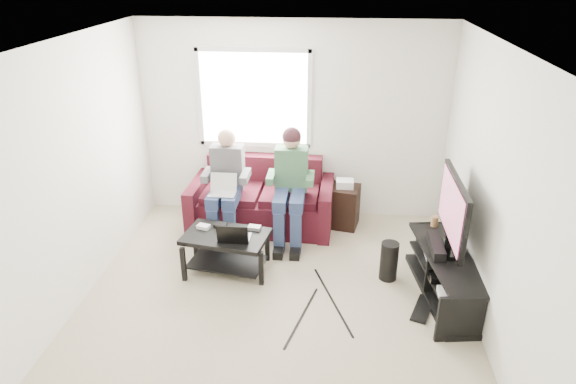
% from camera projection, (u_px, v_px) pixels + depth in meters
% --- Properties ---
extents(floor, '(4.50, 4.50, 0.00)m').
position_uv_depth(floor, '(273.00, 309.00, 5.22)').
color(floor, tan).
rests_on(floor, ground).
extents(ceiling, '(4.50, 4.50, 0.00)m').
position_uv_depth(ceiling, '(269.00, 47.00, 4.14)').
color(ceiling, white).
rests_on(ceiling, wall_back).
extents(wall_back, '(4.50, 0.00, 4.50)m').
position_uv_depth(wall_back, '(293.00, 122.00, 6.72)').
color(wall_back, white).
rests_on(wall_back, floor).
extents(wall_front, '(4.50, 0.00, 4.50)m').
position_uv_depth(wall_front, '(217.00, 375.00, 2.64)').
color(wall_front, white).
rests_on(wall_front, floor).
extents(wall_left, '(0.00, 4.50, 4.50)m').
position_uv_depth(wall_left, '(62.00, 185.00, 4.85)').
color(wall_left, white).
rests_on(wall_left, floor).
extents(wall_right, '(0.00, 4.50, 4.50)m').
position_uv_depth(wall_right, '(497.00, 202.00, 4.51)').
color(wall_right, white).
rests_on(wall_right, floor).
extents(window, '(1.48, 0.04, 1.28)m').
position_uv_depth(window, '(254.00, 99.00, 6.62)').
color(window, white).
rests_on(window, wall_back).
extents(sofa, '(1.86, 0.94, 0.87)m').
position_uv_depth(sofa, '(262.00, 202.00, 6.76)').
color(sofa, '#4F1327').
rests_on(sofa, floor).
extents(person_left, '(0.40, 0.71, 1.36)m').
position_uv_depth(person_left, '(226.00, 181.00, 6.32)').
color(person_left, '#334A71').
rests_on(person_left, sofa).
extents(person_right, '(0.40, 0.71, 1.40)m').
position_uv_depth(person_right, '(290.00, 178.00, 6.25)').
color(person_right, '#334A71').
rests_on(person_right, sofa).
extents(laptop_silver, '(0.32, 0.23, 0.24)m').
position_uv_depth(laptop_silver, '(222.00, 189.00, 6.15)').
color(laptop_silver, silver).
rests_on(laptop_silver, person_left).
extents(coffee_table, '(1.00, 0.71, 0.46)m').
position_uv_depth(coffee_table, '(226.00, 244.00, 5.74)').
color(coffee_table, black).
rests_on(coffee_table, floor).
extents(laptop_black, '(0.37, 0.29, 0.24)m').
position_uv_depth(laptop_black, '(234.00, 229.00, 5.56)').
color(laptop_black, black).
rests_on(laptop_black, coffee_table).
extents(controller_a, '(0.16, 0.12, 0.04)m').
position_uv_depth(controller_a, '(203.00, 227.00, 5.82)').
color(controller_a, silver).
rests_on(controller_a, coffee_table).
extents(controller_b, '(0.15, 0.10, 0.04)m').
position_uv_depth(controller_b, '(220.00, 225.00, 5.85)').
color(controller_b, black).
rests_on(controller_b, coffee_table).
extents(controller_c, '(0.15, 0.11, 0.04)m').
position_uv_depth(controller_c, '(254.00, 228.00, 5.79)').
color(controller_c, gray).
rests_on(controller_c, coffee_table).
extents(tv_stand, '(0.64, 1.52, 0.49)m').
position_uv_depth(tv_stand, '(446.00, 277.00, 5.35)').
color(tv_stand, black).
rests_on(tv_stand, floor).
extents(tv, '(0.12, 1.10, 0.81)m').
position_uv_depth(tv, '(453.00, 211.00, 5.14)').
color(tv, black).
rests_on(tv, tv_stand).
extents(soundbar, '(0.12, 0.50, 0.10)m').
position_uv_depth(soundbar, '(436.00, 246.00, 5.32)').
color(soundbar, black).
rests_on(soundbar, tv_stand).
extents(drink_cup, '(0.08, 0.08, 0.12)m').
position_uv_depth(drink_cup, '(435.00, 221.00, 5.79)').
color(drink_cup, '#976A41').
rests_on(drink_cup, tv_stand).
extents(console_white, '(0.30, 0.22, 0.06)m').
position_uv_depth(console_white, '(454.00, 295.00, 4.96)').
color(console_white, silver).
rests_on(console_white, tv_stand).
extents(console_grey, '(0.34, 0.26, 0.08)m').
position_uv_depth(console_grey, '(442.00, 256.00, 5.59)').
color(console_grey, gray).
rests_on(console_grey, tv_stand).
extents(console_black, '(0.38, 0.30, 0.07)m').
position_uv_depth(console_black, '(448.00, 274.00, 5.27)').
color(console_black, black).
rests_on(console_black, tv_stand).
extents(subwoofer, '(0.20, 0.20, 0.44)m').
position_uv_depth(subwoofer, '(389.00, 261.00, 5.63)').
color(subwoofer, black).
rests_on(subwoofer, floor).
extents(keyboard_floor, '(0.31, 0.49, 0.03)m').
position_uv_depth(keyboard_floor, '(423.00, 309.00, 5.21)').
color(keyboard_floor, black).
rests_on(keyboard_floor, floor).
extents(end_table, '(0.37, 0.37, 0.66)m').
position_uv_depth(end_table, '(344.00, 205.00, 6.74)').
color(end_table, black).
rests_on(end_table, floor).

